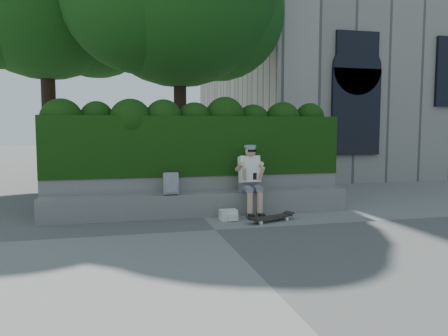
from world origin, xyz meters
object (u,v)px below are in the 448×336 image
object	(u,v)px
person	(250,177)
backpack_ground	(228,215)
skateboard	(271,217)
backpack_plaid	(171,184)

from	to	relation	value
person	backpack_ground	world-z (taller)	person
person	skateboard	size ratio (longest dim) A/B	1.52
person	backpack_ground	bearing A→B (deg)	-144.67
backpack_plaid	skateboard	bearing A→B (deg)	-21.76
backpack_plaid	backpack_ground	xyz separation A→B (m)	(1.00, -0.47, -0.56)
skateboard	backpack_plaid	xyz separation A→B (m)	(-1.74, 0.75, 0.58)
skateboard	backpack_plaid	distance (m)	1.98
backpack_ground	person	bearing A→B (deg)	34.08
person	skateboard	distance (m)	0.97
person	backpack_plaid	world-z (taller)	person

